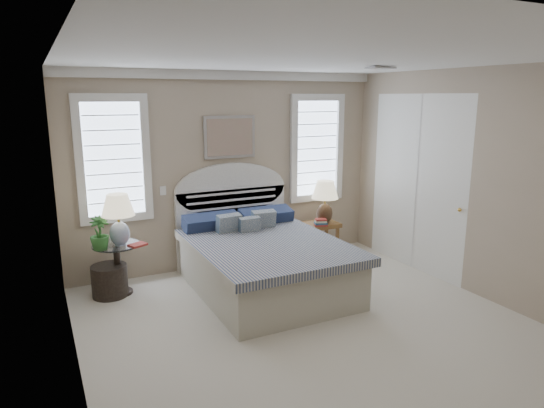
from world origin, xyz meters
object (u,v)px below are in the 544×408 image
Objects in this scene: nightstand_right at (321,232)px; floor_pot at (110,281)px; lamp_right at (325,197)px; bed at (261,258)px; lamp_left at (118,214)px; side_table_left at (117,263)px.

nightstand_right reaches higher than floor_pot.
lamp_right is (3.11, 0.10, 0.73)m from floor_pot.
nightstand_right is 0.54m from lamp_right.
bed is 1.81m from lamp_left.
floor_pot is at bearing -177.64° from nightstand_right.
bed is 3.63× the size of lamp_left.
lamp_left reaches higher than lamp_right.
lamp_right is (0.05, -0.02, 0.53)m from nightstand_right.
floor_pot is 0.83m from lamp_left.
nightstand_right is at bearing 1.94° from side_table_left.
bed is at bearing -17.85° from floor_pot.
bed is 3.61× the size of side_table_left.
bed is 5.38× the size of floor_pot.
nightstand_right is at bearing 28.03° from bed.
lamp_right is (2.95, 0.13, -0.09)m from lamp_left.
side_table_left is (-1.65, 0.59, 0.00)m from bed.
lamp_left is at bearing -176.95° from nightstand_right.
floor_pot is (-0.11, -0.03, -0.19)m from side_table_left.
side_table_left reaches higher than floor_pot.
lamp_right is at bearing 26.37° from bed.
side_table_left is 3.05m from lamp_right.
bed is at bearing -153.63° from lamp_right.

